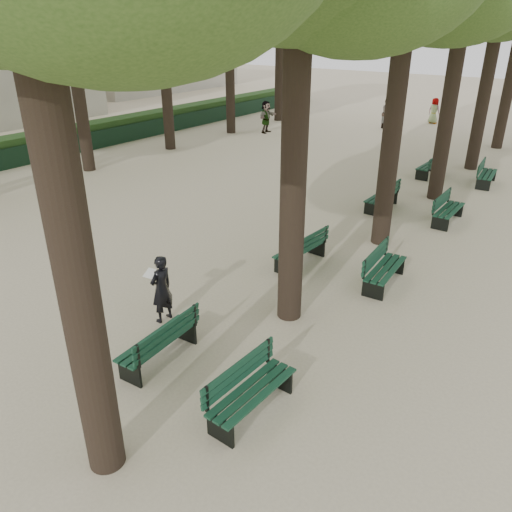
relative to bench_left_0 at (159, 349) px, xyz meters
The scene contains 16 objects.
ground 0.49m from the bench_left_0, 154.47° to the right, with size 120.00×120.00×0.00m, color beige.
bench_left_0 is the anchor object (origin of this frame).
bench_left_1 5.17m from the bench_left_0, 90.00° to the left, with size 0.69×1.83×0.92m.
bench_left_2 10.56m from the bench_left_0, 90.00° to the left, with size 0.59×1.81×0.92m.
bench_left_3 15.55m from the bench_left_0, 90.00° to the left, with size 0.63×1.82×0.92m.
bench_right_0 2.27m from the bench_left_0, ahead, with size 0.64×1.82×0.92m.
bench_right_1 5.84m from the bench_left_0, 67.16° to the left, with size 0.69×1.83×0.92m.
bench_right_2 10.81m from the bench_left_0, 77.89° to the left, with size 0.57×1.80×0.92m.
bench_right_3 15.78m from the bench_left_0, 81.74° to the left, with size 0.73×1.84×0.92m.
man_with_map 1.53m from the bench_left_0, 132.25° to the left, with size 0.60×0.62×1.53m.
pedestrian_d 27.90m from the bench_left_0, 97.72° to the left, with size 0.77×0.31×1.57m, color #262628.
pedestrian_e 21.85m from the bench_left_0, 119.38° to the left, with size 1.67×0.36×1.80m, color #262628.
pedestrian_a 25.15m from the bench_left_0, 102.82° to the left, with size 0.86×0.35×1.77m, color #262628.
fence 18.80m from the bench_left_0, 144.84° to the left, with size 0.08×42.00×0.90m, color black.
hedge 19.38m from the bench_left_0, 146.03° to the left, with size 1.20×42.00×1.20m, color #1C3C14.
building_far 44.87m from the bench_left_0, 138.21° to the left, with size 12.00×16.00×7.00m, color #B7B2A3.
Camera 1 is at (6.42, -5.08, 5.89)m, focal length 35.00 mm.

